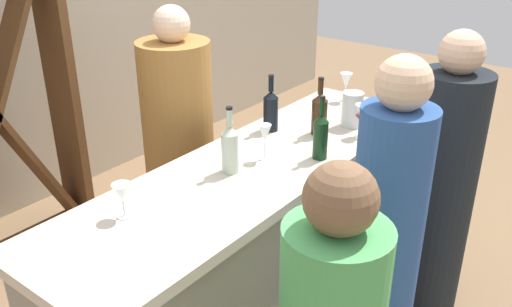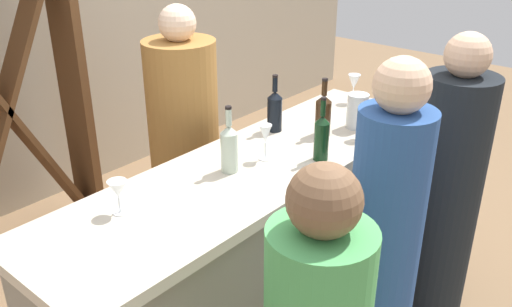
{
  "view_description": "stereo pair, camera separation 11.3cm",
  "coord_description": "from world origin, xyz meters",
  "px_view_note": "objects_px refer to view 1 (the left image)",
  "views": [
    {
      "loc": [
        -1.79,
        -1.39,
        2.11
      ],
      "look_at": [
        0.0,
        0.0,
        1.05
      ],
      "focal_mm": 38.6,
      "sensor_mm": 36.0,
      "label": 1
    },
    {
      "loc": [
        -1.72,
        -1.47,
        2.11
      ],
      "look_at": [
        0.0,
        0.0,
        1.05
      ],
      "focal_mm": 38.6,
      "sensor_mm": 36.0,
      "label": 2
    }
  ],
  "objects_px": {
    "wine_bottle_center_near_black": "(271,110)",
    "wine_glass_far_left": "(122,194)",
    "wine_bottle_leftmost_clear_pale": "(230,148)",
    "wine_glass_near_right": "(346,81)",
    "water_pitcher": "(352,109)",
    "person_left_guest": "(440,189)",
    "wine_bottle_second_right_amber_brown": "(319,113)",
    "wine_bottle_second_left_dark_green": "(321,135)",
    "person_server_behind": "(180,161)",
    "person_right_guest": "(385,242)",
    "wine_glass_near_left": "(361,115)",
    "wine_glass_near_center": "(265,135)"
  },
  "relations": [
    {
      "from": "wine_bottle_center_near_black",
      "to": "wine_glass_far_left",
      "type": "relative_size",
      "value": 2.16
    },
    {
      "from": "wine_bottle_leftmost_clear_pale",
      "to": "wine_glass_far_left",
      "type": "xyz_separation_m",
      "value": [
        -0.54,
        0.08,
        -0.02
      ]
    },
    {
      "from": "wine_bottle_leftmost_clear_pale",
      "to": "wine_bottle_second_left_dark_green",
      "type": "xyz_separation_m",
      "value": [
        0.36,
        -0.24,
        -0.0
      ]
    },
    {
      "from": "wine_bottle_second_left_dark_green",
      "to": "wine_glass_far_left",
      "type": "height_order",
      "value": "wine_bottle_second_left_dark_green"
    },
    {
      "from": "water_pitcher",
      "to": "wine_glass_near_right",
      "type": "bearing_deg",
      "value": 34.23
    },
    {
      "from": "wine_bottle_second_right_amber_brown",
      "to": "person_server_behind",
      "type": "relative_size",
      "value": 0.19
    },
    {
      "from": "wine_bottle_leftmost_clear_pale",
      "to": "wine_glass_near_center",
      "type": "height_order",
      "value": "wine_bottle_leftmost_clear_pale"
    },
    {
      "from": "wine_bottle_second_left_dark_green",
      "to": "person_left_guest",
      "type": "xyz_separation_m",
      "value": [
        0.57,
        -0.4,
        -0.39
      ]
    },
    {
      "from": "wine_glass_near_left",
      "to": "person_left_guest",
      "type": "xyz_separation_m",
      "value": [
        0.22,
        -0.38,
        -0.39
      ]
    },
    {
      "from": "wine_bottle_leftmost_clear_pale",
      "to": "wine_bottle_center_near_black",
      "type": "xyz_separation_m",
      "value": [
        0.49,
        0.14,
        -0.0
      ]
    },
    {
      "from": "wine_glass_near_center",
      "to": "water_pitcher",
      "type": "height_order",
      "value": "water_pitcher"
    },
    {
      "from": "wine_glass_near_left",
      "to": "wine_bottle_leftmost_clear_pale",
      "type": "bearing_deg",
      "value": 159.85
    },
    {
      "from": "wine_glass_near_center",
      "to": "wine_glass_near_right",
      "type": "height_order",
      "value": "wine_glass_near_center"
    },
    {
      "from": "wine_bottle_leftmost_clear_pale",
      "to": "wine_bottle_second_left_dark_green",
      "type": "bearing_deg",
      "value": -33.5
    },
    {
      "from": "water_pitcher",
      "to": "wine_bottle_leftmost_clear_pale",
      "type": "bearing_deg",
      "value": 168.74
    },
    {
      "from": "wine_bottle_second_right_amber_brown",
      "to": "wine_bottle_center_near_black",
      "type": "bearing_deg",
      "value": 117.02
    },
    {
      "from": "wine_bottle_center_near_black",
      "to": "wine_glass_near_center",
      "type": "relative_size",
      "value": 1.77
    },
    {
      "from": "person_server_behind",
      "to": "wine_glass_far_left",
      "type": "bearing_deg",
      "value": -68.35
    },
    {
      "from": "wine_bottle_second_right_amber_brown",
      "to": "wine_glass_near_right",
      "type": "distance_m",
      "value": 0.55
    },
    {
      "from": "wine_bottle_second_right_amber_brown",
      "to": "person_left_guest",
      "type": "distance_m",
      "value": 0.76
    },
    {
      "from": "wine_bottle_leftmost_clear_pale",
      "to": "wine_glass_near_right",
      "type": "distance_m",
      "value": 1.14
    },
    {
      "from": "wine_glass_near_left",
      "to": "person_server_behind",
      "type": "relative_size",
      "value": 0.1
    },
    {
      "from": "wine_glass_near_center",
      "to": "person_right_guest",
      "type": "bearing_deg",
      "value": -83.22
    },
    {
      "from": "wine_glass_far_left",
      "to": "person_right_guest",
      "type": "distance_m",
      "value": 1.14
    },
    {
      "from": "wine_bottle_second_left_dark_green",
      "to": "person_left_guest",
      "type": "distance_m",
      "value": 0.8
    },
    {
      "from": "person_left_guest",
      "to": "person_server_behind",
      "type": "height_order",
      "value": "person_server_behind"
    },
    {
      "from": "person_server_behind",
      "to": "wine_glass_near_center",
      "type": "bearing_deg",
      "value": -20.89
    },
    {
      "from": "wine_glass_far_left",
      "to": "person_server_behind",
      "type": "xyz_separation_m",
      "value": [
        0.84,
        0.56,
        -0.36
      ]
    },
    {
      "from": "wine_glass_near_center",
      "to": "water_pitcher",
      "type": "distance_m",
      "value": 0.62
    },
    {
      "from": "wine_glass_near_right",
      "to": "person_server_behind",
      "type": "height_order",
      "value": "person_server_behind"
    },
    {
      "from": "wine_bottle_second_left_dark_green",
      "to": "wine_glass_near_right",
      "type": "height_order",
      "value": "wine_bottle_second_left_dark_green"
    },
    {
      "from": "wine_bottle_leftmost_clear_pale",
      "to": "person_left_guest",
      "type": "relative_size",
      "value": 0.2
    },
    {
      "from": "person_right_guest",
      "to": "person_server_behind",
      "type": "height_order",
      "value": "person_server_behind"
    },
    {
      "from": "wine_bottle_center_near_black",
      "to": "wine_glass_near_left",
      "type": "bearing_deg",
      "value": -61.62
    },
    {
      "from": "wine_bottle_leftmost_clear_pale",
      "to": "wine_glass_near_left",
      "type": "bearing_deg",
      "value": -20.15
    },
    {
      "from": "water_pitcher",
      "to": "person_left_guest",
      "type": "xyz_separation_m",
      "value": [
        0.12,
        -0.48,
        -0.37
      ]
    },
    {
      "from": "wine_bottle_second_left_dark_green",
      "to": "person_server_behind",
      "type": "xyz_separation_m",
      "value": [
        -0.06,
        0.88,
        -0.37
      ]
    },
    {
      "from": "wine_glass_near_left",
      "to": "person_left_guest",
      "type": "bearing_deg",
      "value": -60.36
    },
    {
      "from": "wine_bottle_second_right_amber_brown",
      "to": "person_right_guest",
      "type": "distance_m",
      "value": 0.75
    },
    {
      "from": "wine_bottle_second_left_dark_green",
      "to": "wine_bottle_center_near_black",
      "type": "bearing_deg",
      "value": 70.91
    },
    {
      "from": "wine_glass_near_left",
      "to": "wine_glass_far_left",
      "type": "distance_m",
      "value": 1.29
    },
    {
      "from": "wine_glass_near_right",
      "to": "person_server_behind",
      "type": "xyz_separation_m",
      "value": [
        -0.84,
        0.57,
        -0.37
      ]
    },
    {
      "from": "wine_bottle_second_left_dark_green",
      "to": "wine_bottle_second_right_amber_brown",
      "type": "height_order",
      "value": "wine_bottle_second_left_dark_green"
    },
    {
      "from": "wine_bottle_second_left_dark_green",
      "to": "person_server_behind",
      "type": "bearing_deg",
      "value": 93.72
    },
    {
      "from": "wine_bottle_leftmost_clear_pale",
      "to": "wine_glass_near_left",
      "type": "xyz_separation_m",
      "value": [
        0.71,
        -0.26,
        -0.0
      ]
    },
    {
      "from": "wine_bottle_second_left_dark_green",
      "to": "wine_glass_near_right",
      "type": "xyz_separation_m",
      "value": [
        0.78,
        0.31,
        0.0
      ]
    },
    {
      "from": "wine_glass_far_left",
      "to": "wine_bottle_leftmost_clear_pale",
      "type": "bearing_deg",
      "value": -8.1
    },
    {
      "from": "wine_glass_near_center",
      "to": "person_right_guest",
      "type": "xyz_separation_m",
      "value": [
        0.07,
        -0.6,
        -0.37
      ]
    },
    {
      "from": "water_pitcher",
      "to": "person_right_guest",
      "type": "bearing_deg",
      "value": -137.92
    },
    {
      "from": "wine_bottle_leftmost_clear_pale",
      "to": "water_pitcher",
      "type": "distance_m",
      "value": 0.82
    }
  ]
}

